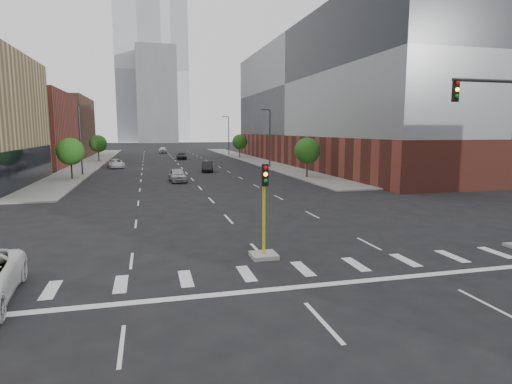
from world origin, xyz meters
name	(u,v)px	position (x,y,z in m)	size (l,w,h in m)	color
ground	(352,354)	(0.00, 0.00, 0.00)	(400.00, 400.00, 0.00)	black
sidewalk_left_far	(93,162)	(-15.00, 74.00, 0.07)	(5.00, 92.00, 0.15)	gray
sidewalk_right_far	(251,159)	(15.00, 74.00, 0.07)	(5.00, 92.00, 0.15)	gray
building_left_far_a	(0,129)	(-27.50, 66.00, 6.00)	(20.00, 22.00, 12.00)	brown
building_left_far_b	(40,127)	(-27.50, 92.00, 6.50)	(20.00, 24.00, 13.00)	brown
building_right_main	(350,101)	(29.50, 60.00, 11.00)	(24.00, 70.00, 22.00)	brown
tower_left	(139,72)	(-8.00, 220.00, 35.00)	(22.00, 22.00, 70.00)	#B2B7BC
tower_right	(171,73)	(10.00, 260.00, 40.00)	(20.00, 20.00, 80.00)	#B2B7BC
tower_mid	(157,95)	(0.00, 200.00, 22.00)	(18.00, 18.00, 44.00)	slate
median_traffic_signal	(264,237)	(0.00, 8.97, 0.97)	(1.20, 1.20, 4.40)	#999993
streetlight_right_a	(269,136)	(13.41, 55.00, 5.01)	(1.60, 0.22, 9.07)	#2D2D30
streetlight_right_b	(228,134)	(13.41, 90.00, 5.01)	(1.60, 0.22, 9.07)	#2D2D30
streetlight_left	(81,137)	(-13.41, 50.00, 5.01)	(1.60, 0.22, 9.07)	#2D2D30
tree_left_near	(70,151)	(-14.00, 45.00, 3.39)	(3.20, 3.20, 4.85)	#382619
tree_left_far	(98,144)	(-14.00, 75.00, 3.39)	(3.20, 3.20, 4.85)	#382619
tree_right_near	(307,151)	(14.00, 40.00, 3.39)	(3.20, 3.20, 4.85)	#382619
tree_right_far	(240,142)	(14.00, 80.00, 3.39)	(3.20, 3.20, 4.85)	#382619
car_near_left	(177,175)	(-1.87, 40.02, 0.78)	(1.83, 4.56, 1.55)	#A6A6AA
car_mid_right	(207,166)	(3.12, 51.22, 0.74)	(1.57, 4.50, 1.48)	black
car_far_left	(116,164)	(-10.03, 60.58, 0.71)	(2.34, 5.07, 1.41)	#BEBEBE
car_deep_right	(181,156)	(1.50, 78.08, 0.69)	(1.94, 4.78, 1.39)	black
car_distant	(163,150)	(-1.34, 103.12, 0.84)	(1.99, 4.94, 1.68)	#BCBBC0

